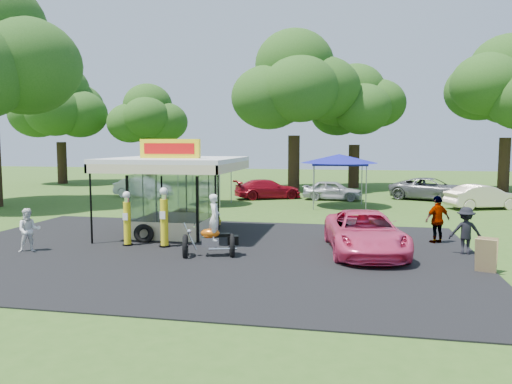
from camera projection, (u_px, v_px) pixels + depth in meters
ground at (180, 265)px, 16.52m from camera, size 120.00×120.00×0.00m
asphalt_apron at (198, 251)px, 18.47m from camera, size 20.00×14.00×0.04m
gas_station_kiosk at (175, 195)px, 21.60m from camera, size 5.40×5.40×4.18m
gas_pump_left at (127, 220)px, 19.37m from camera, size 0.40×0.40×2.16m
gas_pump_right at (164, 219)px, 19.09m from camera, size 0.44×0.44×2.34m
motorcycle at (213, 232)px, 17.53m from camera, size 2.05×1.39×2.33m
spare_tires at (144, 234)px, 20.11m from camera, size 0.96×0.76×0.77m
a_frame_sign at (486, 256)px, 15.39m from camera, size 0.67×0.74×1.09m
kiosk_car at (192, 217)px, 23.89m from camera, size 2.82×1.13×0.96m
pink_sedan at (365, 233)px, 18.14m from camera, size 3.30×5.81×1.53m
spectator_west at (29, 230)px, 18.29m from camera, size 1.01×0.97×1.64m
spectator_east_a at (466, 231)px, 17.88m from camera, size 1.13×0.65×1.74m
spectator_east_b at (438, 220)px, 19.86m from camera, size 1.21×0.99×1.93m
bg_car_a at (143, 188)px, 36.48m from camera, size 4.73×2.80×1.47m
bg_car_b at (268, 189)px, 35.84m from camera, size 5.18×3.94×1.40m
bg_car_c at (333, 190)px, 35.01m from camera, size 4.20×1.92×1.40m
bg_car_d at (431, 189)px, 35.04m from camera, size 6.17×4.43×1.56m
bg_car_e at (483, 197)px, 30.30m from camera, size 4.74×3.06×1.48m
tent_west at (205, 164)px, 32.27m from camera, size 4.20×4.20×2.94m
tent_east at (339, 159)px, 31.05m from camera, size 4.75×4.75×3.32m
oak_far_a at (60, 109)px, 48.59m from camera, size 9.65×9.65×11.44m
oak_far_b at (148, 122)px, 47.49m from camera, size 7.86×7.86×9.38m
oak_far_c at (294, 91)px, 41.61m from camera, size 11.11×11.11×13.09m
oak_far_d at (355, 111)px, 44.08m from camera, size 8.97×8.97×10.68m
oak_far_e at (507, 94)px, 39.79m from camera, size 10.34×10.34×12.31m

